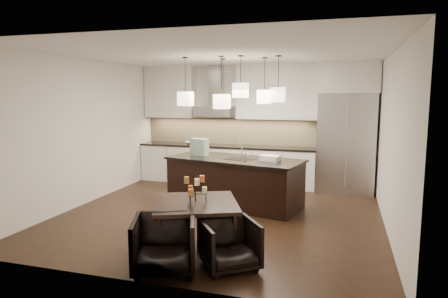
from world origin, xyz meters
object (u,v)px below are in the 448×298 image
(armchair_right, at_px, (229,244))
(refrigerator, at_px, (346,143))
(island_body, at_px, (235,183))
(dining_table, at_px, (196,225))
(armchair_left, at_px, (164,244))

(armchair_right, bearing_deg, refrigerator, 37.48)
(refrigerator, bearing_deg, island_body, -139.54)
(dining_table, bearing_deg, armchair_right, -60.42)
(dining_table, bearing_deg, island_body, 68.02)
(dining_table, xyz_separation_m, armchair_left, (-0.11, -0.78, 0.01))
(dining_table, distance_m, armchair_right, 0.77)
(refrigerator, relative_size, armchair_left, 2.85)
(island_body, bearing_deg, refrigerator, 53.31)
(refrigerator, xyz_separation_m, armchair_right, (-1.34, -4.47, -0.77))
(refrigerator, bearing_deg, dining_table, -116.00)
(armchair_right, bearing_deg, armchair_left, 167.77)
(armchair_right, bearing_deg, dining_table, 107.35)
(island_body, distance_m, armchair_right, 2.83)
(refrigerator, height_order, island_body, refrigerator)
(armchair_left, bearing_deg, island_body, 67.87)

